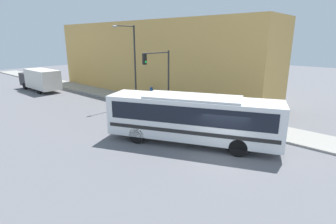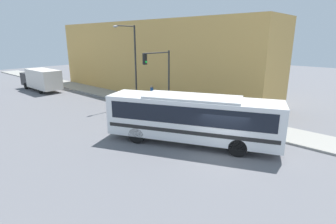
# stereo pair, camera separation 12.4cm
# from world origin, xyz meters

# --- Properties ---
(ground_plane) EXTENTS (120.00, 120.00, 0.00)m
(ground_plane) POSITION_xyz_m (0.00, 0.00, 0.00)
(ground_plane) COLOR slate
(sidewalk) EXTENTS (3.22, 70.00, 0.15)m
(sidewalk) POSITION_xyz_m (6.11, 20.00, 0.07)
(sidewalk) COLOR gray
(sidewalk) RESTS_ON ground_plane
(building_facade) EXTENTS (6.00, 31.30, 8.74)m
(building_facade) POSITION_xyz_m (10.72, 16.65, 4.37)
(building_facade) COLOR tan
(building_facade) RESTS_ON ground_plane
(city_bus) EXTENTS (6.79, 11.29, 3.23)m
(city_bus) POSITION_xyz_m (0.37, 2.63, 1.89)
(city_bus) COLOR white
(city_bus) RESTS_ON ground_plane
(delivery_truck) EXTENTS (2.37, 7.88, 2.87)m
(delivery_truck) POSITION_xyz_m (1.70, 28.70, 1.58)
(delivery_truck) COLOR silver
(delivery_truck) RESTS_ON ground_plane
(fire_hydrant) EXTENTS (0.21, 0.28, 0.78)m
(fire_hydrant) POSITION_xyz_m (5.10, 4.94, 0.54)
(fire_hydrant) COLOR gold
(fire_hydrant) RESTS_ON sidewalk
(traffic_light_pole) EXTENTS (3.28, 0.35, 5.58)m
(traffic_light_pole) POSITION_xyz_m (4.16, 9.00, 3.96)
(traffic_light_pole) COLOR #2D2D2D
(traffic_light_pole) RESTS_ON sidewalk
(parking_meter) EXTENTS (0.14, 0.14, 1.37)m
(parking_meter) POSITION_xyz_m (5.10, 10.63, 1.07)
(parking_meter) COLOR #2D2D2D
(parking_meter) RESTS_ON sidewalk
(street_lamp) EXTENTS (2.71, 0.28, 7.90)m
(street_lamp) POSITION_xyz_m (5.01, 13.73, 4.81)
(street_lamp) COLOR #2D2D2D
(street_lamp) RESTS_ON sidewalk
(pedestrian_near_corner) EXTENTS (0.34, 0.34, 1.64)m
(pedestrian_near_corner) POSITION_xyz_m (6.04, 9.71, 0.98)
(pedestrian_near_corner) COLOR slate
(pedestrian_near_corner) RESTS_ON sidewalk
(pedestrian_mid_block) EXTENTS (0.34, 0.34, 1.72)m
(pedestrian_mid_block) POSITION_xyz_m (6.85, 12.91, 1.02)
(pedestrian_mid_block) COLOR slate
(pedestrian_mid_block) RESTS_ON sidewalk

